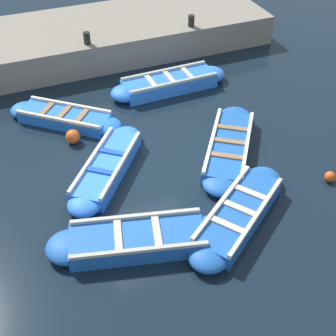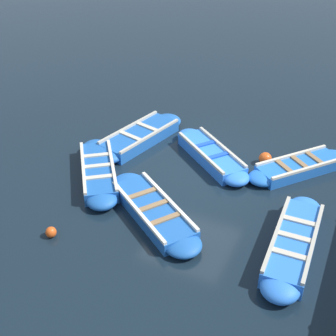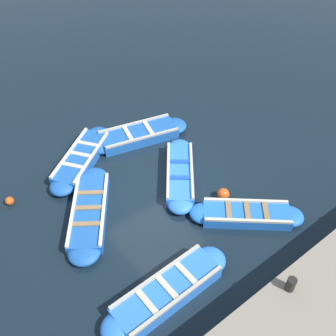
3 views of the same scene
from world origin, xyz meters
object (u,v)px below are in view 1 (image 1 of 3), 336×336
Objects in this scene: bollard_north at (191,21)px; bollard_mid_north at (87,38)px; boat_stern_in at (107,167)px; boat_tucked at (65,117)px; boat_far_corner at (138,240)px; boat_drifting at (238,214)px; buoy_yellow_far at (127,144)px; buoy_white_drifting at (73,137)px; boat_inner_gap at (229,147)px; boat_centre at (169,83)px; buoy_orange_near at (330,177)px.

bollard_north is 1.00× the size of bollard_mid_north.
boat_tucked is at bearing 10.57° from boat_stern_in.
boat_drifting is at bearing -93.47° from boat_far_corner.
boat_drifting is 8.98× the size of bollard_mid_north.
buoy_yellow_far is 1.36m from buoy_white_drifting.
boat_drifting is at bearing 157.02° from boat_inner_gap.
boat_far_corner is at bearing 165.84° from buoy_yellow_far.
boat_drifting reaches higher than boat_inner_gap.
boat_centre is at bearing -134.94° from bollard_mid_north.
boat_centre is 1.23× the size of boat_tucked.
boat_centre is 5.36m from boat_drifting.
buoy_orange_near is (-6.86, -3.65, -0.98)m from bollard_mid_north.
boat_stern_in is 1.50m from buoy_white_drifting.
boat_tucked is (-0.53, 3.15, -0.04)m from boat_centre.
bollard_north is (7.16, -2.15, 0.93)m from boat_drifting.
buoy_white_drifting is at bearing 54.38° from buoy_orange_near.
boat_tucked is 11.50× the size of buoy_orange_near.
boat_stern_in reaches higher than boat_inner_gap.
bollard_mid_north is at bearing 28.05° from buoy_orange_near.
buoy_orange_near is (0.17, -4.58, -0.05)m from boat_far_corner.
boat_far_corner is at bearing 172.47° from bollard_mid_north.
bollard_north is at bearing -16.69° from boat_drifting.
bollard_mid_north is at bearing 45.06° from boat_centre.
bollard_north reaches higher than boat_drifting.
boat_stern_in is 0.97m from buoy_yellow_far.
bollard_mid_north is at bearing -2.51° from buoy_yellow_far.
bollard_north is 3.32m from bollard_mid_north.
boat_stern_in is at bearing 134.63° from buoy_yellow_far.
boat_centre reaches higher than buoy_orange_near.
boat_centre reaches higher than buoy_white_drifting.
boat_tucked reaches higher than buoy_yellow_far.
boat_centre is 2.53m from bollard_north.
bollard_mid_north reaches higher than boat_far_corner.
boat_far_corner is at bearing 123.07° from boat_inner_gap.
bollard_north is (1.84, -1.48, 0.91)m from boat_centre.
boat_centre reaches higher than boat_stern_in.
buoy_yellow_far is at bearing 137.69° from boat_centre.
boat_tucked is 8.01× the size of buoy_white_drifting.
boat_inner_gap is at bearing -96.99° from boat_stern_in.
boat_far_corner is 10.26× the size of bollard_mid_north.
bollard_mid_north is 7.83m from buoy_orange_near.
bollard_north reaches higher than boat_inner_gap.
boat_inner_gap is 9.39× the size of buoy_white_drifting.
bollard_north is (4.73, -4.19, 0.94)m from boat_stern_in.
boat_drifting is 8.80× the size of buoy_white_drifting.
bollard_mid_north reaches higher than buoy_white_drifting.
bollard_mid_north reaches higher than buoy_yellow_far.
boat_drifting is at bearing 96.89° from buoy_orange_near.
bollard_mid_north reaches higher than boat_stern_in.
buoy_white_drifting is at bearing 32.84° from boat_drifting.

